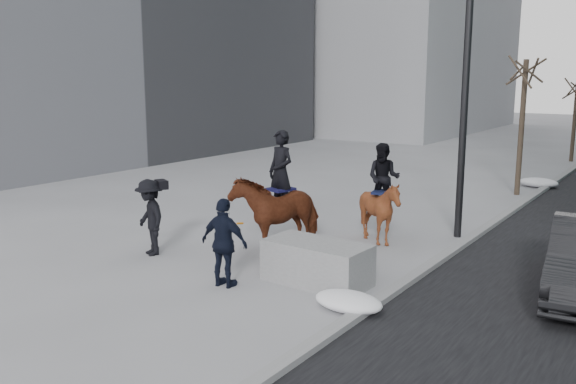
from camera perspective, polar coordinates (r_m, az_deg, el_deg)
The scene contains 11 objects.
ground at distance 13.04m, azimuth -3.01°, elevation -7.32°, with size 120.00×120.00×0.00m, color gray.
curb at distance 20.73m, azimuth 21.06°, elevation -1.00°, with size 0.25×90.00×0.12m, color gray.
planter at distance 12.15m, azimuth 2.73°, elevation -6.62°, with size 2.08×1.04×0.83m, color gray.
tree_near at distance 22.20m, azimuth 21.05°, elevation 6.24°, with size 1.20×1.20×5.10m, color #392A21, non-canonical shape.
tree_far at distance 32.03m, azimuth 25.25°, elevation 6.28°, with size 1.20×1.20×4.13m, color #372A20, non-canonical shape.
mounted_left at distance 14.17m, azimuth -0.98°, elevation -1.41°, with size 1.48×2.36×2.82m.
mounted_right at distance 14.96m, azimuth 8.67°, elevation -1.12°, with size 1.58×1.70×2.46m.
feeder at distance 11.87m, azimuth -5.97°, elevation -4.77°, with size 1.06×0.90×1.75m.
camera_crew at distance 14.25m, azimuth -12.78°, elevation -2.29°, with size 1.30×1.07×1.75m.
lamppost at distance 15.70m, azimuth 16.48°, elevation 13.84°, with size 0.25×0.80×9.09m.
snow_piles at distance 18.07m, azimuth 18.03°, elevation -2.12°, with size 1.36×15.32×0.35m.
Camera 1 is at (7.55, -9.82, 4.07)m, focal length 38.00 mm.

